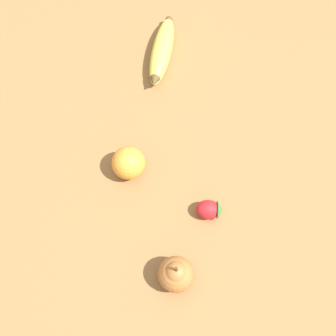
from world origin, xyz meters
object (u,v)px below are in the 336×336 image
(orange, at_px, (129,163))
(pear, at_px, (176,274))
(banana, at_px, (162,51))
(strawberry, at_px, (210,210))

(orange, relative_size, pear, 0.80)
(banana, relative_size, strawberry, 2.66)
(banana, height_order, pear, pear)
(strawberry, bearing_deg, orange, 151.40)
(orange, height_order, pear, pear)
(orange, xyz_separation_m, pear, (0.06, 0.23, 0.00))
(banana, height_order, strawberry, banana)
(orange, height_order, strawberry, orange)
(banana, distance_m, orange, 0.29)
(banana, height_order, orange, orange)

